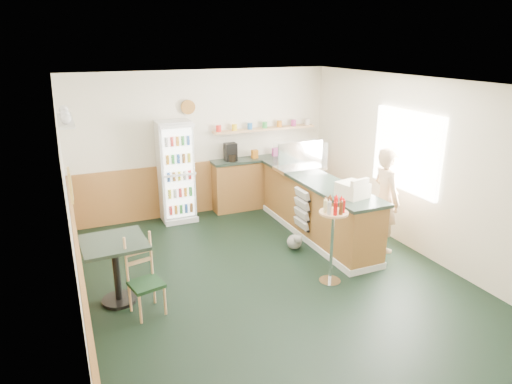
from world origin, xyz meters
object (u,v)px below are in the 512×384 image
cafe_table (115,259)px  cafe_chair (144,272)px  cash_register (352,190)px  condiment_stand (333,227)px  drinks_fridge (176,172)px  shopkeeper (386,200)px  display_case (300,156)px

cafe_table → cafe_chair: (0.29, -0.33, -0.08)m
cash_register → cafe_table: (-3.40, 0.15, -0.52)m
condiment_stand → cafe_chair: 2.51m
cash_register → cafe_table: 3.44m
cafe_table → cafe_chair: size_ratio=0.85×
drinks_fridge → condiment_stand: size_ratio=1.52×
cafe_chair → shopkeeper: bearing=-8.6°
condiment_stand → cafe_table: size_ratio=1.43×
display_case → shopkeeper: (0.70, -1.51, -0.42)m
display_case → cafe_chair: (-3.11, -1.77, -0.74)m
cash_register → cafe_table: cash_register is taller
shopkeeper → cafe_table: (-4.10, 0.06, -0.23)m
cafe_chair → drinks_fridge: bearing=55.7°
drinks_fridge → cafe_table: drinks_fridge is taller
drinks_fridge → condiment_stand: (1.34, -3.14, -0.10)m
drinks_fridge → display_case: 2.26m
cash_register → condiment_stand: 0.86m
display_case → shopkeeper: 1.72m
cash_register → shopkeeper: 0.76m
cash_register → condiment_stand: size_ratio=0.32×
display_case → cafe_table: (-3.40, -1.45, -0.66)m
cash_register → cafe_chair: bearing=171.7°
cash_register → drinks_fridge: bearing=115.3°
drinks_fridge → display_case: size_ratio=2.13×
condiment_stand → cafe_table: bearing=166.7°
display_case → drinks_fridge: bearing=152.2°
drinks_fridge → cash_register: 3.30m
display_case → cash_register: bearing=-90.0°
display_case → condiment_stand: size_ratio=0.72×
cash_register → shopkeeper: size_ratio=0.23×
drinks_fridge → cafe_chair: 3.06m
shopkeeper → cafe_table: bearing=97.4°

